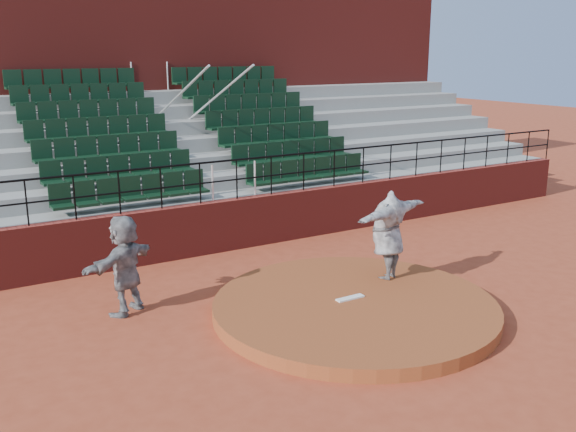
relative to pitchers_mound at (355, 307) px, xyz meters
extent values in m
plane|color=#9F3D23|center=(0.00, 0.00, -0.12)|extent=(90.00, 90.00, 0.00)
cylinder|color=brown|center=(0.00, 0.00, 0.00)|extent=(5.50, 5.50, 0.25)
cube|color=white|center=(0.00, 0.15, 0.14)|extent=(0.60, 0.15, 0.03)
cube|color=maroon|center=(0.00, 5.00, 0.53)|extent=(24.00, 0.30, 1.30)
cylinder|color=black|center=(0.00, 5.00, 2.17)|extent=(24.00, 0.05, 0.05)
cylinder|color=black|center=(0.00, 5.00, 1.68)|extent=(24.00, 0.04, 0.04)
cylinder|color=black|center=(-5.00, 5.00, 1.67)|extent=(0.04, 0.04, 1.00)
cylinder|color=black|center=(-4.00, 5.00, 1.67)|extent=(0.04, 0.04, 1.00)
cylinder|color=black|center=(-3.00, 5.00, 1.67)|extent=(0.04, 0.04, 1.00)
cylinder|color=black|center=(-2.00, 5.00, 1.67)|extent=(0.04, 0.04, 1.00)
cylinder|color=black|center=(-1.00, 5.00, 1.67)|extent=(0.04, 0.04, 1.00)
cylinder|color=black|center=(0.00, 5.00, 1.67)|extent=(0.04, 0.04, 1.00)
cylinder|color=black|center=(1.00, 5.00, 1.67)|extent=(0.04, 0.04, 1.00)
cylinder|color=black|center=(2.00, 5.00, 1.67)|extent=(0.04, 0.04, 1.00)
cylinder|color=black|center=(3.00, 5.00, 1.67)|extent=(0.04, 0.04, 1.00)
cylinder|color=black|center=(4.00, 5.00, 1.67)|extent=(0.04, 0.04, 1.00)
cylinder|color=black|center=(5.00, 5.00, 1.67)|extent=(0.04, 0.04, 1.00)
cylinder|color=black|center=(6.00, 5.00, 1.67)|extent=(0.04, 0.04, 1.00)
cylinder|color=black|center=(7.00, 5.00, 1.67)|extent=(0.04, 0.04, 1.00)
cylinder|color=black|center=(8.00, 5.00, 1.67)|extent=(0.04, 0.04, 1.00)
cylinder|color=black|center=(9.00, 5.00, 1.67)|extent=(0.04, 0.04, 1.00)
cylinder|color=black|center=(10.00, 5.00, 1.67)|extent=(0.04, 0.04, 1.00)
cylinder|color=black|center=(11.00, 5.00, 1.67)|extent=(0.04, 0.04, 1.00)
cylinder|color=black|center=(12.00, 5.00, 1.67)|extent=(0.04, 0.04, 1.00)
cube|color=gray|center=(0.00, 5.58, 0.53)|extent=(24.00, 0.85, 1.30)
cube|color=black|center=(-2.53, 5.59, 1.54)|extent=(3.85, 0.48, 0.72)
cube|color=black|center=(2.53, 5.59, 1.54)|extent=(3.85, 0.48, 0.72)
cube|color=gray|center=(0.00, 6.43, 0.73)|extent=(24.00, 0.85, 1.70)
cube|color=black|center=(-2.53, 6.44, 1.94)|extent=(3.85, 0.48, 0.72)
cube|color=black|center=(2.53, 6.44, 1.94)|extent=(3.85, 0.48, 0.72)
cube|color=gray|center=(0.00, 7.28, 0.93)|extent=(24.00, 0.85, 2.10)
cube|color=black|center=(-2.53, 7.29, 2.33)|extent=(3.85, 0.48, 0.72)
cube|color=black|center=(2.53, 7.29, 2.33)|extent=(3.85, 0.48, 0.72)
cube|color=gray|center=(0.00, 8.12, 1.12)|extent=(24.00, 0.85, 2.50)
cube|color=black|center=(-2.53, 8.13, 2.73)|extent=(3.85, 0.48, 0.72)
cube|color=black|center=(2.53, 8.13, 2.73)|extent=(3.85, 0.48, 0.72)
cube|color=gray|center=(0.00, 8.97, 1.33)|extent=(24.00, 0.85, 2.90)
cube|color=black|center=(-2.53, 8.98, 3.14)|extent=(3.85, 0.48, 0.72)
cube|color=black|center=(2.53, 8.98, 3.14)|extent=(3.85, 0.48, 0.72)
cube|color=gray|center=(0.00, 9.82, 1.52)|extent=(24.00, 0.85, 3.30)
cube|color=black|center=(-2.53, 9.83, 3.53)|extent=(3.85, 0.48, 0.72)
cube|color=black|center=(2.53, 9.83, 3.53)|extent=(3.85, 0.48, 0.72)
cube|color=gray|center=(0.00, 10.68, 1.73)|extent=(24.00, 0.85, 3.70)
cube|color=black|center=(-2.53, 10.69, 3.94)|extent=(3.85, 0.48, 0.72)
cube|color=black|center=(2.53, 10.69, 3.94)|extent=(3.85, 0.48, 0.72)
cylinder|color=silver|center=(-0.60, 8.12, 3.28)|extent=(0.06, 5.97, 2.46)
cylinder|color=silver|center=(0.60, 8.12, 3.28)|extent=(0.06, 5.97, 2.46)
cube|color=maroon|center=(0.00, 12.60, 3.43)|extent=(24.00, 3.00, 7.10)
imported|color=black|center=(1.38, 0.71, 1.08)|extent=(2.42, 1.29, 1.90)
imported|color=black|center=(-3.75, 2.34, 0.85)|extent=(1.84, 1.45, 1.95)
camera|label=1|loc=(-7.10, -9.24, 4.82)|focal=40.00mm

